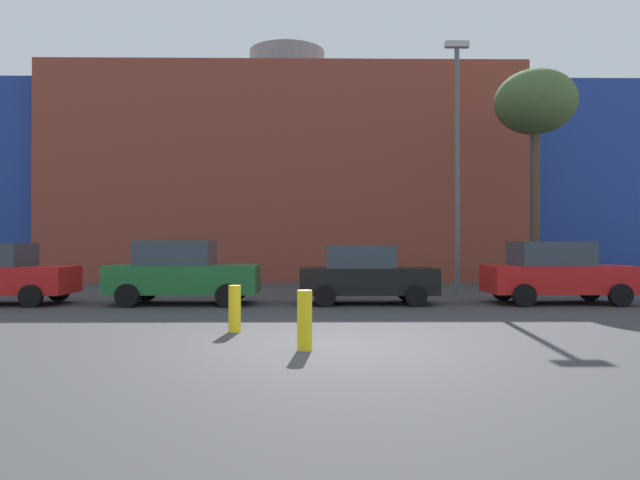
{
  "coord_description": "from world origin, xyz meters",
  "views": [
    {
      "loc": [
        -0.27,
        -9.75,
        1.68
      ],
      "look_at": [
        0.01,
        10.25,
        1.85
      ],
      "focal_mm": 33.34,
      "sensor_mm": 36.0,
      "label": 1
    }
  ],
  "objects": [
    {
      "name": "street_lamp",
      "position": [
        4.6,
        10.01,
        4.78
      ],
      "size": [
        0.8,
        0.24,
        8.5
      ],
      "color": "#59595E",
      "rests_on": "ground_plane"
    },
    {
      "name": "bollard_yellow_0",
      "position": [
        -0.38,
        -0.29,
        0.48
      ],
      "size": [
        0.24,
        0.24,
        0.96
      ],
      "primitive_type": "cylinder",
      "color": "yellow",
      "rests_on": "ground_plane"
    },
    {
      "name": "parked_car_2",
      "position": [
        1.27,
        7.16,
        0.83
      ],
      "size": [
        3.86,
        1.9,
        1.67
      ],
      "color": "black",
      "rests_on": "ground_plane"
    },
    {
      "name": "building_backdrop",
      "position": [
        -1.59,
        21.98,
        4.95
      ],
      "size": [
        36.16,
        10.57,
        12.03
      ],
      "color": "brown",
      "rests_on": "ground_plane"
    },
    {
      "name": "bare_tree_0",
      "position": [
        8.21,
        12.57,
        7.0
      ],
      "size": [
        3.05,
        3.05,
        8.33
      ],
      "color": "brown",
      "rests_on": "ground_plane"
    },
    {
      "name": "parked_car_3",
      "position": [
        6.75,
        7.16,
        0.88
      ],
      "size": [
        4.1,
        2.01,
        1.77
      ],
      "color": "red",
      "rests_on": "ground_plane"
    },
    {
      "name": "parked_car_1",
      "position": [
        -3.95,
        7.16,
        0.9
      ],
      "size": [
        4.17,
        2.05,
        1.81
      ],
      "color": "#1E662D",
      "rests_on": "ground_plane"
    },
    {
      "name": "bollard_yellow_1",
      "position": [
        -1.76,
        1.75,
        0.45
      ],
      "size": [
        0.24,
        0.24,
        0.9
      ],
      "primitive_type": "cylinder",
      "color": "yellow",
      "rests_on": "ground_plane"
    },
    {
      "name": "ground_plane",
      "position": [
        0.0,
        0.0,
        0.0
      ],
      "size": [
        200.0,
        200.0,
        0.0
      ],
      "primitive_type": "plane",
      "color": "#38383A"
    }
  ]
}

